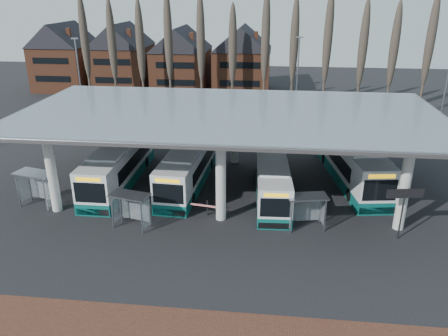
# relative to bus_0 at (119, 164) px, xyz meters

# --- Properties ---
(ground) EXTENTS (140.00, 140.00, 0.00)m
(ground) POSITION_rel_bus_0_xyz_m (9.06, -7.91, -1.58)
(ground) COLOR black
(ground) RESTS_ON ground
(station_canopy) EXTENTS (32.00, 16.00, 6.34)m
(station_canopy) POSITION_rel_bus_0_xyz_m (9.06, 0.09, 4.10)
(station_canopy) COLOR silver
(station_canopy) RESTS_ON ground
(poplar_row) EXTENTS (45.10, 1.10, 14.50)m
(poplar_row) POSITION_rel_bus_0_xyz_m (9.06, 25.09, 7.19)
(poplar_row) COLOR #473D33
(poplar_row) RESTS_ON ground
(townhouse_row) EXTENTS (36.80, 10.30, 12.25)m
(townhouse_row) POSITION_rel_bus_0_xyz_m (-6.69, 36.09, 4.36)
(townhouse_row) COLOR brown
(townhouse_row) RESTS_ON ground
(lamp_post_a) EXTENTS (0.80, 0.16, 10.17)m
(lamp_post_a) POSITION_rel_bus_0_xyz_m (-8.94, 14.09, 3.75)
(lamp_post_a) COLOR slate
(lamp_post_a) RESTS_ON ground
(lamp_post_b) EXTENTS (0.80, 0.16, 10.17)m
(lamp_post_b) POSITION_rel_bus_0_xyz_m (15.06, 18.09, 3.75)
(lamp_post_b) COLOR slate
(lamp_post_b) RESTS_ON ground
(lamp_post_c) EXTENTS (0.80, 0.16, 10.17)m
(lamp_post_c) POSITION_rel_bus_0_xyz_m (29.06, 12.09, 3.75)
(lamp_post_c) COLOR slate
(lamp_post_c) RESTS_ON ground
(bus_0) EXTENTS (2.61, 12.07, 3.35)m
(bus_0) POSITION_rel_bus_0_xyz_m (0.00, 0.00, 0.00)
(bus_0) COLOR silver
(bus_0) RESTS_ON ground
(bus_1) EXTENTS (3.18, 11.91, 3.27)m
(bus_1) POSITION_rel_bus_0_xyz_m (5.73, 0.39, -0.04)
(bus_1) COLOR silver
(bus_1) RESTS_ON ground
(bus_2) EXTENTS (2.89, 10.98, 3.02)m
(bus_2) POSITION_rel_bus_0_xyz_m (12.52, -1.10, -0.16)
(bus_2) COLOR silver
(bus_2) RESTS_ON ground
(bus_3) EXTENTS (4.54, 13.03, 3.55)m
(bus_3) POSITION_rel_bus_0_xyz_m (19.08, 2.66, 0.09)
(bus_3) COLOR silver
(bus_3) RESTS_ON ground
(shelter_0) EXTENTS (3.13, 2.07, 2.67)m
(shelter_0) POSITION_rel_bus_0_xyz_m (-4.55, -4.76, 0.36)
(shelter_0) COLOR gray
(shelter_0) RESTS_ON ground
(shelter_1) EXTENTS (2.85, 1.88, 2.43)m
(shelter_1) POSITION_rel_bus_0_xyz_m (3.24, -7.07, 0.19)
(shelter_1) COLOR gray
(shelter_1) RESTS_ON ground
(shelter_2) EXTENTS (2.80, 1.77, 2.42)m
(shelter_2) POSITION_rel_bus_0_xyz_m (14.83, -5.97, 0.18)
(shelter_2) COLOR gray
(shelter_2) RESTS_ON ground
(info_sign_0) EXTENTS (2.34, 0.53, 3.50)m
(info_sign_0) POSITION_rel_bus_0_xyz_m (20.72, -6.75, 1.35)
(info_sign_0) COLOR black
(info_sign_0) RESTS_ON ground
(barrier) EXTENTS (2.26, 0.79, 1.14)m
(barrier) POSITION_rel_bus_0_xyz_m (8.04, -5.34, -0.70)
(barrier) COLOR black
(barrier) RESTS_ON ground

